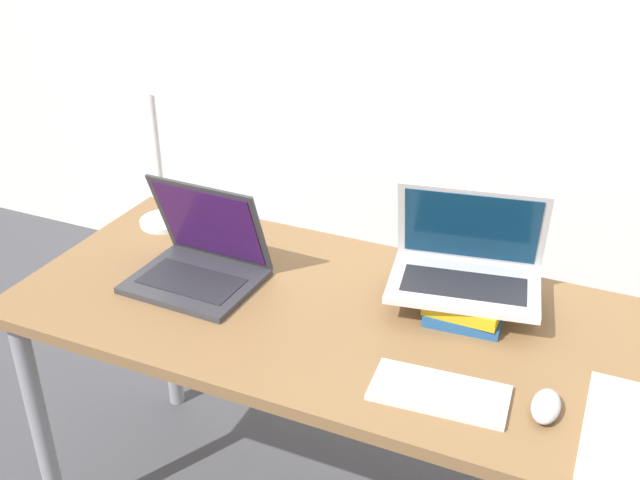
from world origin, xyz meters
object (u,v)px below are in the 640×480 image
object	(u,v)px
wireless_keyboard	(439,393)
desk_lamp	(163,82)
laptop_on_books	(466,265)
book_stack	(470,299)
mouse	(546,406)
laptop_left	(200,262)

from	to	relation	value
wireless_keyboard	desk_lamp	world-z (taller)	desk_lamp
laptop_on_books	wireless_keyboard	size ratio (longest dim) A/B	1.35
book_stack	laptop_on_books	bearing A→B (deg)	134.26
laptop_on_books	book_stack	bearing A→B (deg)	-45.74
wireless_keyboard	mouse	size ratio (longest dim) A/B	2.72
laptop_on_books	mouse	xyz separation A→B (m)	(0.25, -0.32, -0.09)
laptop_on_books	wireless_keyboard	world-z (taller)	laptop_on_books
laptop_left	book_stack	world-z (taller)	laptop_left
wireless_keyboard	mouse	world-z (taller)	mouse
book_stack	desk_lamp	bearing A→B (deg)	176.88
laptop_left	desk_lamp	xyz separation A→B (m)	(-0.19, 0.19, 0.38)
laptop_left	book_stack	distance (m)	0.67
laptop_left	desk_lamp	world-z (taller)	desk_lamp
book_stack	laptop_left	bearing A→B (deg)	-167.81
laptop_on_books	desk_lamp	xyz separation A→B (m)	(-0.83, 0.03, 0.33)
book_stack	mouse	xyz separation A→B (m)	(0.23, -0.30, -0.01)
laptop_on_books	desk_lamp	world-z (taller)	desk_lamp
book_stack	wireless_keyboard	world-z (taller)	book_stack
laptop_left	wireless_keyboard	distance (m)	0.70
laptop_left	mouse	xyz separation A→B (m)	(0.88, -0.16, -0.03)
laptop_left	laptop_on_books	distance (m)	0.65
laptop_on_books	wireless_keyboard	xyz separation A→B (m)	(0.04, -0.35, -0.10)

